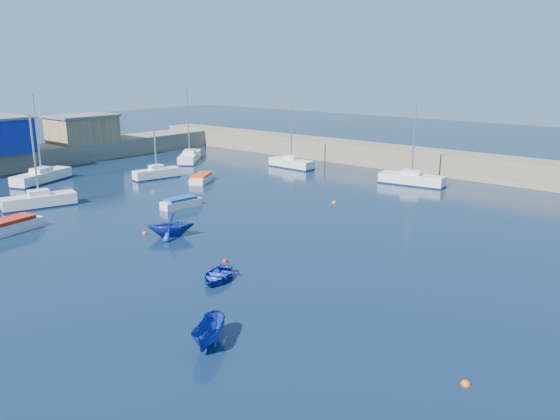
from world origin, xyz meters
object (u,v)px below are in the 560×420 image
Objects in this scene: sailboat_5 at (291,163)px; motorboat_1 at (181,203)px; sailboat_6 at (412,179)px; motorboat_0 at (9,226)px; sailboat_3 at (157,173)px; sailboat_1 at (39,200)px; sailboat_4 at (190,157)px; dinghy_right at (209,333)px; dinghy_left at (170,225)px; motorboat_2 at (202,178)px; sailboat_2 at (42,176)px; brick_shed_a at (83,130)px; dinghy_center at (217,275)px.

sailboat_5 reaches higher than motorboat_1.
sailboat_6 is 1.79× the size of motorboat_0.
sailboat_3 is 1.41× the size of motorboat_0.
sailboat_5 is (5.25, 30.35, -0.02)m from sailboat_1.
sailboat_4 is 1.05× the size of sailboat_6.
dinghy_right is at bearing -174.44° from sailboat_6.
dinghy_left is at bearing -83.53° from sailboat_4.
sailboat_5 is at bearing 50.11° from motorboat_2.
motorboat_0 is 1.11× the size of motorboat_2.
motorboat_0 is at bearing -26.96° from sailboat_1.
dinghy_right is at bearing -80.12° from sailboat_4.
sailboat_4 is at bearing 62.65° from sailboat_2.
sailboat_6 is 25.39m from motorboat_1.
brick_shed_a is 1.56× the size of motorboat_0.
sailboat_6 is at bearing 56.38° from motorboat_0.
sailboat_5 is at bearing 108.34° from motorboat_1.
sailboat_2 is 12.49m from sailboat_3.
sailboat_6 reaches higher than motorboat_1.
sailboat_6 is at bearing 45.17° from sailboat_3.
dinghy_left is at bearing -28.80° from sailboat_2.
motorboat_2 is (-6.99, 8.91, -0.00)m from motorboat_1.
motorboat_2 is at bearing 108.94° from dinghy_right.
sailboat_6 is at bearing -86.00° from sailboat_5.
sailboat_4 is at bearing 132.39° from sailboat_3.
dinghy_left is (24.59, -23.28, 0.31)m from sailboat_4.
sailboat_2 is 1.34× the size of sailboat_3.
dinghy_center is (22.37, -19.09, -0.11)m from motorboat_2.
dinghy_center is (19.59, 3.51, -0.19)m from motorboat_0.
sailboat_3 reaches higher than brick_shed_a.
brick_shed_a is 2.29× the size of dinghy_left.
motorboat_2 is (-18.71, -13.61, -0.20)m from sailboat_6.
sailboat_2 is 1.17× the size of sailboat_5.
sailboat_4 reaches higher than sailboat_5.
sailboat_2 reaches higher than sailboat_1.
sailboat_1 reaches higher than dinghy_left.
sailboat_6 is (21.64, 30.87, -0.01)m from sailboat_1.
motorboat_2 is 1.48× the size of dinghy_center.
sailboat_6 is 2.97× the size of dinghy_right.
sailboat_1 reaches higher than motorboat_2.
motorboat_1 is at bearing -81.76° from motorboat_2.
sailboat_4 is 1.88× the size of motorboat_0.
motorboat_2 is 1.50× the size of dinghy_right.
dinghy_right reaches higher than dinghy_center.
sailboat_2 is at bearing 120.30° from sailboat_6.
dinghy_left is at bearing 117.30° from dinghy_right.
sailboat_1 reaches higher than dinghy_center.
motorboat_1 is at bearing 144.71° from sailboat_6.
sailboat_3 is (8.17, 9.45, -0.03)m from sailboat_2.
dinghy_right is at bearing -70.46° from dinghy_center.
sailboat_3 reaches higher than dinghy_right.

